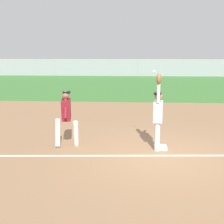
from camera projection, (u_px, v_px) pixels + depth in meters
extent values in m
plane|color=#936D4C|center=(160.00, 155.00, 8.20)|extent=(82.36, 82.36, 0.00)
cube|color=#3D7533|center=(140.00, 85.00, 26.06)|extent=(40.81, 18.88, 0.01)
cube|color=white|center=(19.00, 156.00, 8.15)|extent=(11.98, 0.93, 0.01)
cube|color=white|center=(160.00, 147.00, 8.77)|extent=(0.39, 0.39, 0.08)
cylinder|color=silver|center=(157.00, 135.00, 8.71)|extent=(0.17, 0.17, 0.85)
cylinder|color=silver|center=(157.00, 137.00, 8.52)|extent=(0.17, 0.17, 0.85)
cube|color=#B7B7B7|center=(158.00, 112.00, 8.47)|extent=(0.32, 0.47, 0.60)
sphere|color=#8C6647|center=(159.00, 96.00, 8.38)|extent=(0.26, 0.26, 0.23)
cube|color=black|center=(158.00, 94.00, 8.37)|extent=(0.24, 0.23, 0.05)
cylinder|color=#B7B7B7|center=(158.00, 92.00, 8.13)|extent=(0.10, 0.10, 0.62)
cylinder|color=#B7B7B7|center=(159.00, 100.00, 8.62)|extent=(0.17, 0.63, 0.09)
ellipsoid|color=brown|center=(159.00, 79.00, 8.06)|extent=(0.18, 0.30, 0.32)
cylinder|color=white|center=(76.00, 134.00, 8.84)|extent=(0.21, 0.45, 0.85)
cylinder|color=white|center=(58.00, 133.00, 8.95)|extent=(0.21, 0.45, 0.85)
cube|color=maroon|center=(66.00, 110.00, 8.75)|extent=(0.34, 0.56, 0.66)
sphere|color=#8C6647|center=(66.00, 95.00, 8.65)|extent=(0.26, 0.26, 0.23)
cube|color=black|center=(67.00, 92.00, 8.64)|extent=(0.25, 0.23, 0.05)
cylinder|color=maroon|center=(66.00, 106.00, 8.94)|extent=(0.15, 0.41, 0.58)
cylinder|color=maroon|center=(65.00, 108.00, 8.51)|extent=(0.15, 0.41, 0.58)
sphere|color=white|center=(154.00, 71.00, 8.44)|extent=(0.07, 0.07, 0.07)
cube|color=#93999E|center=(138.00, 68.00, 35.09)|extent=(40.81, 0.06, 1.93)
cylinder|color=yellow|center=(138.00, 60.00, 34.89)|extent=(40.81, 0.06, 0.06)
cylinder|color=gray|center=(55.00, 68.00, 35.73)|extent=(0.08, 0.08, 1.93)
cylinder|color=gray|center=(138.00, 68.00, 35.09)|extent=(0.08, 0.08, 1.93)
cylinder|color=gray|center=(224.00, 68.00, 34.45)|extent=(0.08, 0.08, 1.93)
cube|color=tan|center=(68.00, 69.00, 39.20)|extent=(4.57, 2.33, 0.55)
cube|color=#2D333D|center=(68.00, 66.00, 39.10)|extent=(2.36, 1.96, 0.40)
cylinder|color=black|center=(80.00, 71.00, 40.23)|extent=(0.62, 0.28, 0.60)
cylinder|color=black|center=(79.00, 72.00, 38.37)|extent=(0.62, 0.28, 0.60)
cylinder|color=black|center=(59.00, 71.00, 40.13)|extent=(0.62, 0.28, 0.60)
cylinder|color=black|center=(57.00, 72.00, 38.27)|extent=(0.62, 0.28, 0.60)
cube|color=#23389E|center=(104.00, 69.00, 39.20)|extent=(4.57, 2.33, 0.55)
cube|color=#2D333D|center=(104.00, 66.00, 39.10)|extent=(2.36, 1.96, 0.40)
cylinder|color=black|center=(116.00, 71.00, 39.94)|extent=(0.62, 0.28, 0.60)
cylinder|color=black|center=(114.00, 72.00, 38.10)|extent=(0.62, 0.28, 0.60)
cylinder|color=black|center=(95.00, 71.00, 40.40)|extent=(0.62, 0.28, 0.60)
cylinder|color=black|center=(92.00, 72.00, 38.57)|extent=(0.62, 0.28, 0.60)
cube|color=#B21E1E|center=(142.00, 69.00, 38.97)|extent=(4.48, 2.09, 0.55)
cube|color=#2D333D|center=(142.00, 66.00, 38.87)|extent=(2.27, 1.84, 0.40)
cylinder|color=black|center=(153.00, 71.00, 39.79)|extent=(0.61, 0.25, 0.60)
cylinder|color=black|center=(153.00, 72.00, 37.94)|extent=(0.61, 0.25, 0.60)
cylinder|color=black|center=(131.00, 71.00, 40.10)|extent=(0.61, 0.25, 0.60)
cylinder|color=black|center=(131.00, 72.00, 38.25)|extent=(0.61, 0.25, 0.60)
cube|color=black|center=(180.00, 70.00, 37.86)|extent=(4.54, 2.26, 0.55)
cube|color=#2D333D|center=(181.00, 66.00, 37.76)|extent=(2.34, 1.93, 0.40)
cylinder|color=black|center=(191.00, 72.00, 38.62)|extent=(0.62, 0.27, 0.60)
cylinder|color=black|center=(193.00, 73.00, 36.78)|extent=(0.62, 0.27, 0.60)
cylinder|color=black|center=(169.00, 72.00, 39.04)|extent=(0.62, 0.27, 0.60)
cylinder|color=black|center=(169.00, 73.00, 37.20)|extent=(0.62, 0.27, 0.60)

